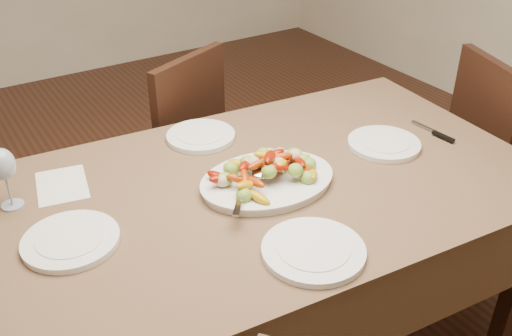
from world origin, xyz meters
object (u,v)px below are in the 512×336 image
object	(u,v)px
plate_left	(71,241)
plate_right	(384,144)
chair_far	(161,150)
plate_far	(201,136)
chair_right	(511,162)
serving_platter	(267,182)
dining_table	(256,276)
wine_glass	(5,177)
plate_near	(313,251)

from	to	relation	value
plate_left	plate_right	size ratio (longest dim) A/B	1.03
chair_far	plate_far	world-z (taller)	chair_far
chair_right	chair_far	bearing A→B (deg)	72.80
plate_left	serving_platter	bearing A→B (deg)	-4.37
dining_table	wine_glass	distance (m)	0.88
dining_table	plate_right	bearing A→B (deg)	-3.55
chair_right	plate_far	distance (m)	1.37
plate_right	plate_near	bearing A→B (deg)	-149.71
chair_far	serving_platter	bearing A→B (deg)	65.79
chair_right	wine_glass	bearing A→B (deg)	98.74
dining_table	chair_far	xyz separation A→B (m)	(0.03, 0.84, 0.10)
chair_far	plate_right	xyz separation A→B (m)	(0.48, -0.88, 0.29)
chair_far	wine_glass	distance (m)	0.97
plate_left	wine_glass	size ratio (longest dim) A/B	1.27
serving_platter	plate_far	distance (m)	0.39
serving_platter	plate_left	size ratio (longest dim) A/B	1.62
plate_near	wine_glass	bearing A→B (deg)	133.26
plate_right	wine_glass	xyz separation A→B (m)	(-1.18, 0.32, 0.09)
chair_right	serving_platter	size ratio (longest dim) A/B	2.25
chair_right	serving_platter	world-z (taller)	chair_right
chair_far	plate_far	size ratio (longest dim) A/B	3.85
chair_right	plate_left	size ratio (longest dim) A/B	3.64
dining_table	chair_far	world-z (taller)	chair_far
plate_right	plate_far	world-z (taller)	same
chair_right	plate_near	world-z (taller)	chair_right
serving_platter	plate_far	world-z (taller)	serving_platter
dining_table	plate_left	distance (m)	0.70
plate_far	plate_near	bearing A→B (deg)	-94.09
plate_near	serving_platter	bearing A→B (deg)	76.62
chair_far	plate_far	bearing A→B (deg)	62.07
plate_near	wine_glass	xyz separation A→B (m)	(-0.62, 0.66, 0.09)
chair_far	plate_left	distance (m)	1.06
chair_right	plate_left	world-z (taller)	chair_right
plate_left	plate_near	distance (m)	0.65
plate_left	wine_glass	world-z (taller)	wine_glass
chair_far	plate_near	distance (m)	1.25
dining_table	chair_far	size ratio (longest dim) A/B	1.94
chair_far	plate_near	world-z (taller)	chair_far
dining_table	plate_near	distance (m)	0.53
plate_near	wine_glass	distance (m)	0.91
dining_table	serving_platter	distance (m)	0.39
dining_table	chair_right	xyz separation A→B (m)	(1.27, -0.08, 0.10)
plate_left	plate_near	bearing A→B (deg)	-36.44
plate_near	plate_far	bearing A→B (deg)	85.91
chair_far	chair_right	bearing A→B (deg)	119.40
chair_far	plate_right	distance (m)	1.04
plate_far	plate_left	bearing A→B (deg)	-149.38
plate_right	wine_glass	world-z (taller)	wine_glass
chair_right	plate_far	xyz separation A→B (m)	(-1.27, 0.44, 0.29)
serving_platter	plate_right	size ratio (longest dim) A/B	1.67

